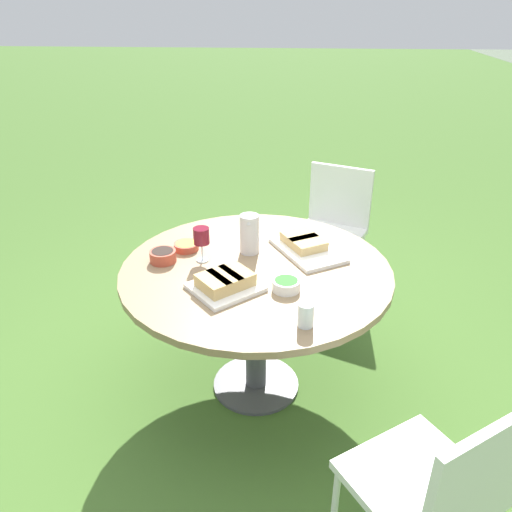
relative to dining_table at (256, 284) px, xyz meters
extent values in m
plane|color=#446B2B|center=(0.00, 0.00, -0.65)|extent=(40.00, 40.00, 0.00)
cylinder|color=#4C4C51|center=(0.00, 0.00, -0.64)|extent=(0.47, 0.47, 0.02)
cylinder|color=#4C4C51|center=(0.00, 0.00, -0.28)|extent=(0.11, 0.11, 0.69)
cylinder|color=#8C7251|center=(0.00, 0.00, 0.08)|extent=(1.31, 1.31, 0.03)
cube|color=white|center=(0.93, 0.63, -0.20)|extent=(0.59, 0.60, 0.04)
cube|color=white|center=(1.09, 0.73, 0.03)|extent=(0.27, 0.38, 0.42)
cylinder|color=white|center=(0.67, 0.68, -0.43)|extent=(0.03, 0.03, 0.43)
cylinder|color=white|center=(0.88, 0.36, -0.43)|extent=(0.03, 0.03, 0.43)
cube|color=white|center=(-1.02, 0.42, -0.20)|extent=(0.56, 0.57, 0.04)
cube|color=white|center=(-1.20, 0.50, 0.03)|extent=(0.20, 0.42, 0.42)
cylinder|color=white|center=(-0.92, 0.17, -0.43)|extent=(0.03, 0.03, 0.43)
cylinder|color=white|center=(-0.77, 0.53, -0.43)|extent=(0.03, 0.03, 0.43)
cylinder|color=white|center=(-1.27, 0.31, -0.43)|extent=(0.03, 0.03, 0.43)
cylinder|color=white|center=(-1.12, 0.67, -0.43)|extent=(0.03, 0.03, 0.43)
cylinder|color=silver|center=(-0.16, -0.04, 0.20)|extent=(0.10, 0.10, 0.20)
cone|color=silver|center=(-0.11, -0.04, 0.29)|extent=(0.02, 0.02, 0.02)
cylinder|color=silver|center=(-0.05, -0.27, 0.10)|extent=(0.06, 0.06, 0.01)
cylinder|color=silver|center=(-0.05, -0.27, 0.15)|extent=(0.01, 0.01, 0.09)
cylinder|color=maroon|center=(-0.05, -0.27, 0.23)|extent=(0.08, 0.08, 0.08)
cube|color=white|center=(0.22, -0.12, 0.11)|extent=(0.38, 0.38, 0.02)
cube|color=tan|center=(0.17, -0.07, 0.15)|extent=(0.19, 0.19, 0.06)
cube|color=tan|center=(0.22, -0.12, 0.15)|extent=(0.19, 0.19, 0.06)
cube|color=tan|center=(0.26, -0.17, 0.15)|extent=(0.19, 0.19, 0.06)
cube|color=white|center=(-0.18, 0.25, 0.11)|extent=(0.47, 0.41, 0.02)
cube|color=tan|center=(-0.26, 0.21, 0.14)|extent=(0.20, 0.21, 0.05)
cube|color=tan|center=(-0.18, 0.25, 0.14)|extent=(0.20, 0.21, 0.05)
cylinder|color=#B74733|center=(-0.16, -0.37, 0.12)|extent=(0.13, 0.13, 0.04)
cylinder|color=#E0C147|center=(-0.16, -0.37, 0.13)|extent=(0.10, 0.10, 0.02)
cylinder|color=white|center=(0.20, 0.15, 0.12)|extent=(0.13, 0.13, 0.05)
cylinder|color=#387533|center=(0.20, 0.15, 0.14)|extent=(0.10, 0.10, 0.02)
cylinder|color=#B74733|center=(-0.02, -0.46, 0.13)|extent=(0.13, 0.13, 0.06)
cylinder|color=#2D231E|center=(-0.02, -0.46, 0.14)|extent=(0.11, 0.11, 0.03)
cylinder|color=silver|center=(0.47, 0.23, 0.15)|extent=(0.06, 0.06, 0.10)
camera|label=1|loc=(2.11, 0.16, 1.27)|focal=35.00mm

